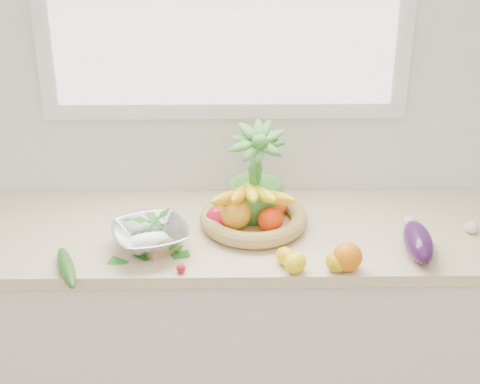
{
  "coord_description": "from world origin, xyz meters",
  "views": [
    {
      "loc": [
        0.02,
        -0.27,
        2.14
      ],
      "look_at": [
        0.05,
        1.93,
        1.05
      ],
      "focal_mm": 55.0,
      "sensor_mm": 36.0,
      "label": 1
    }
  ],
  "objects_px": {
    "cucumber": "(67,267)",
    "potted_herb": "(256,174)",
    "eggplant": "(418,242)",
    "apple": "(218,219)",
    "fruit_basket": "(253,213)",
    "colander_with_spinach": "(151,232)"
  },
  "relations": [
    {
      "from": "cucumber",
      "to": "potted_herb",
      "type": "xyz_separation_m",
      "value": [
        0.59,
        0.34,
        0.16
      ]
    },
    {
      "from": "apple",
      "to": "eggplant",
      "type": "height_order",
      "value": "eggplant"
    },
    {
      "from": "eggplant",
      "to": "fruit_basket",
      "type": "distance_m",
      "value": 0.56
    },
    {
      "from": "apple",
      "to": "potted_herb",
      "type": "bearing_deg",
      "value": 29.29
    },
    {
      "from": "apple",
      "to": "cucumber",
      "type": "bearing_deg",
      "value": -150.02
    },
    {
      "from": "colander_with_spinach",
      "to": "cucumber",
      "type": "bearing_deg",
      "value": -149.87
    },
    {
      "from": "apple",
      "to": "fruit_basket",
      "type": "relative_size",
      "value": 0.23
    },
    {
      "from": "potted_herb",
      "to": "colander_with_spinach",
      "type": "relative_size",
      "value": 1.13
    },
    {
      "from": "cucumber",
      "to": "fruit_basket",
      "type": "distance_m",
      "value": 0.66
    },
    {
      "from": "eggplant",
      "to": "cucumber",
      "type": "distance_m",
      "value": 1.12
    },
    {
      "from": "cucumber",
      "to": "eggplant",
      "type": "bearing_deg",
      "value": 5.09
    },
    {
      "from": "apple",
      "to": "cucumber",
      "type": "xyz_separation_m",
      "value": [
        -0.47,
        -0.27,
        -0.02
      ]
    },
    {
      "from": "apple",
      "to": "fruit_basket",
      "type": "height_order",
      "value": "fruit_basket"
    },
    {
      "from": "cucumber",
      "to": "apple",
      "type": "bearing_deg",
      "value": 29.98
    },
    {
      "from": "cucumber",
      "to": "fruit_basket",
      "type": "bearing_deg",
      "value": 26.73
    },
    {
      "from": "fruit_basket",
      "to": "colander_with_spinach",
      "type": "bearing_deg",
      "value": -155.92
    },
    {
      "from": "apple",
      "to": "colander_with_spinach",
      "type": "distance_m",
      "value": 0.25
    },
    {
      "from": "apple",
      "to": "potted_herb",
      "type": "xyz_separation_m",
      "value": [
        0.13,
        0.07,
        0.13
      ]
    },
    {
      "from": "eggplant",
      "to": "potted_herb",
      "type": "relative_size",
      "value": 0.66
    },
    {
      "from": "apple",
      "to": "fruit_basket",
      "type": "distance_m",
      "value": 0.12
    },
    {
      "from": "cucumber",
      "to": "potted_herb",
      "type": "distance_m",
      "value": 0.7
    },
    {
      "from": "cucumber",
      "to": "colander_with_spinach",
      "type": "bearing_deg",
      "value": 30.13
    }
  ]
}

